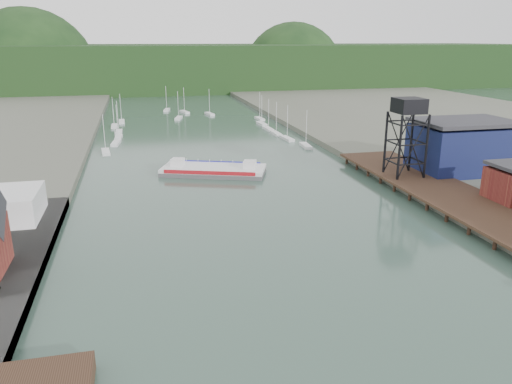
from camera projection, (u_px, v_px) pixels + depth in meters
name	position (u px, v px, depth m)	size (l,w,h in m)	color
east_pier	(448.00, 193.00, 93.36)	(14.00, 70.00, 2.45)	black
lift_tower	(409.00, 111.00, 100.96)	(6.50, 6.50, 16.00)	black
blue_shed	(463.00, 147.00, 108.67)	(20.50, 14.50, 11.30)	#0E0F3E
marina_sailboats	(194.00, 127.00, 172.53)	(57.71, 92.65, 0.90)	silver
distant_hills	(157.00, 70.00, 320.12)	(500.00, 120.00, 80.00)	black
chain_ferry	(214.00, 170.00, 113.61)	(24.97, 16.79, 3.34)	#4D4E50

